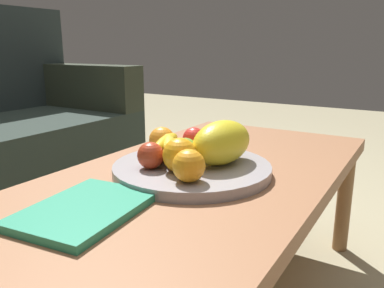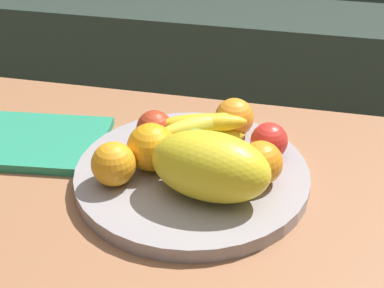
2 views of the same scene
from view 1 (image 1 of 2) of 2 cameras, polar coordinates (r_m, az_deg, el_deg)
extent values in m
cube|color=#996543|center=(0.95, 0.73, -5.47)|extent=(1.22, 0.61, 0.04)
cylinder|color=#976941|center=(1.45, 21.73, -7.98)|extent=(0.05, 0.05, 0.36)
cylinder|color=#9D6D39|center=(1.61, 2.98, -4.78)|extent=(0.05, 0.05, 0.36)
cube|color=#2C3326|center=(2.10, -16.00, 8.33)|extent=(0.14, 0.70, 0.22)
cylinder|color=#999397|center=(0.94, 0.00, -3.71)|extent=(0.39, 0.39, 0.03)
ellipsoid|color=yellow|center=(0.93, 4.48, 0.25)|extent=(0.20, 0.13, 0.11)
sphere|color=orange|center=(0.87, -2.03, -1.63)|extent=(0.08, 0.08, 0.08)
sphere|color=orange|center=(1.02, 3.51, 0.47)|extent=(0.07, 0.07, 0.07)
sphere|color=orange|center=(0.80, -0.48, -3.25)|extent=(0.07, 0.07, 0.07)
sphere|color=orange|center=(1.03, -4.51, 0.64)|extent=(0.07, 0.07, 0.07)
sphere|color=olive|center=(0.94, -1.02, -0.94)|extent=(0.06, 0.06, 0.06)
sphere|color=red|center=(1.05, 0.28, 0.81)|extent=(0.06, 0.06, 0.06)
sphere|color=#B0371E|center=(0.90, -6.19, -1.70)|extent=(0.06, 0.06, 0.06)
ellipsoid|color=gold|center=(0.98, -2.94, -1.18)|extent=(0.15, 0.06, 0.03)
ellipsoid|color=yellow|center=(0.96, -3.00, -1.37)|extent=(0.15, 0.10, 0.03)
ellipsoid|color=yellow|center=(0.97, -2.60, -1.29)|extent=(0.14, 0.12, 0.03)
ellipsoid|color=yellow|center=(0.95, -3.54, 0.15)|extent=(0.14, 0.12, 0.03)
ellipsoid|color=yellow|center=(0.97, -3.85, 0.29)|extent=(0.15, 0.07, 0.03)
cube|color=#298E68|center=(0.75, -15.67, -9.38)|extent=(0.27, 0.21, 0.02)
camera|label=2|loc=(1.02, 53.42, 24.43)|focal=54.67mm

